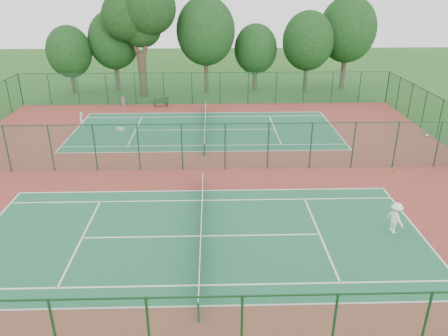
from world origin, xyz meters
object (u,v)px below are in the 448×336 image
Objects in this scene: bench at (161,102)px; kit_bag at (120,129)px; player_near at (395,218)px; player_far at (81,121)px; trash_bin at (123,101)px; big_tree at (139,15)px.

bench is 2.36× the size of kit_bag.
player_near is 1.04× the size of bench.
player_far is 9.78m from bench.
player_near is at bearing 53.53° from player_far.
player_near reaches higher than kit_bag.
player_far is at bearing -150.82° from bench.
bench is (4.16, -0.47, 0.03)m from trash_bin.
bench is 8.46m from kit_bag.
trash_bin is at bearing -111.93° from big_tree.
player_near is at bearing -78.28° from bench.
player_far is 15.23m from big_tree.
player_near is 28.70m from player_far.
bench is 10.05m from big_tree.
bench is at bearing 142.02° from player_far.
player_near is 1.18× the size of player_far.
player_near is 1.80× the size of trash_bin.
bench reaches higher than kit_bag.
trash_bin reaches higher than kit_bag.
kit_bag is (3.62, -0.65, -0.63)m from player_far.
big_tree reaches higher than trash_bin.
big_tree is at bearing 68.07° from trash_bin.
bench is 0.13× the size of big_tree.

